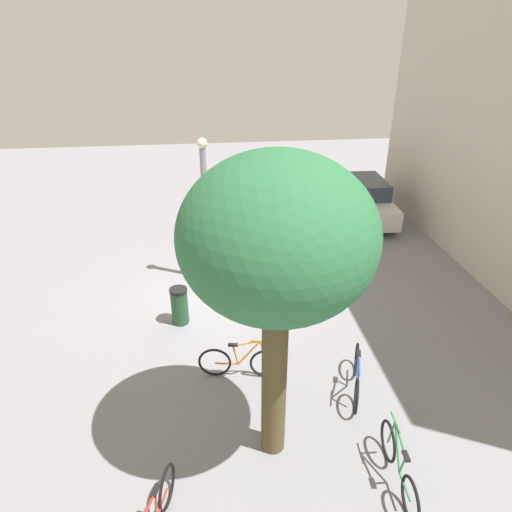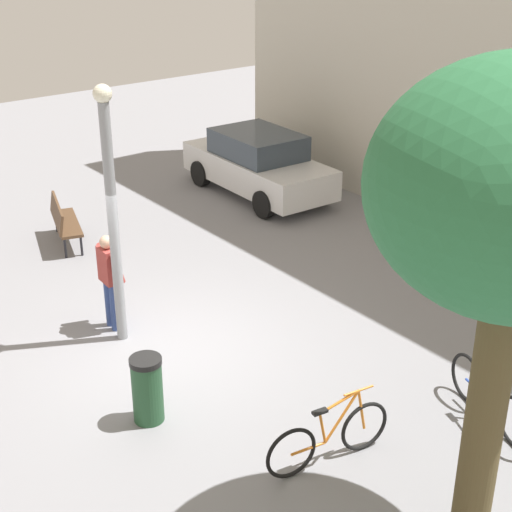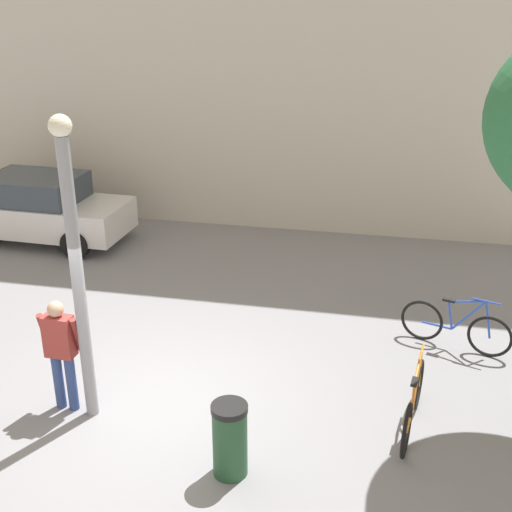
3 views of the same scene
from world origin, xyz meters
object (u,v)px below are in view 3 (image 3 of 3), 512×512
lamppost (76,262)px  bicycle_orange (413,404)px  bicycle_blue (456,327)px  parked_car_white (37,208)px  person_by_lamppost (61,348)px  trash_bin (230,439)px

lamppost → bicycle_orange: bearing=7.3°
bicycle_blue → parked_car_white: size_ratio=0.41×
lamppost → bicycle_orange: 4.78m
lamppost → parked_car_white: size_ratio=0.98×
lamppost → parked_car_white: (-4.06, 5.98, -1.52)m
bicycle_orange → parked_car_white: 10.01m
person_by_lamppost → bicycle_blue: (5.45, 2.82, -0.58)m
bicycle_orange → bicycle_blue: size_ratio=1.03×
person_by_lamppost → trash_bin: size_ratio=1.71×
bicycle_blue → trash_bin: (-2.88, -3.65, 0.11)m
trash_bin → parked_car_white: bearing=132.7°
lamppost → trash_bin: bearing=-19.8°
bicycle_orange → trash_bin: (-2.18, -1.34, 0.11)m
person_by_lamppost → parked_car_white: person_by_lamppost is taller
bicycle_orange → parked_car_white: size_ratio=0.42×
bicycle_orange → bicycle_blue: (0.71, 2.31, 0.00)m
bicycle_orange → person_by_lamppost: bearing=-173.9°
bicycle_orange → parked_car_white: (-8.41, 5.42, 0.39)m
parked_car_white → trash_bin: 9.20m
person_by_lamppost → bicycle_blue: 6.16m
lamppost → bicycle_blue: 6.12m
person_by_lamppost → bicycle_orange: (4.74, 0.51, -0.58)m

